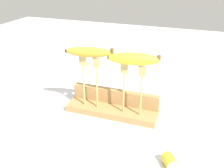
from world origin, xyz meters
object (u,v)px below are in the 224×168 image
fork_stand_left (90,78)px  fork_fallen_near (87,67)px  banana_chunk_near (170,161)px  fork_stand_right (133,85)px  banana_raised_right (134,59)px  banana_raised_left (89,52)px

fork_stand_left → fork_fallen_near: (-0.21, 0.41, -0.14)m
fork_fallen_near → banana_chunk_near: bearing=-48.5°
banana_chunk_near → fork_stand_right: bearing=130.6°
banana_raised_right → banana_chunk_near: banana_raised_right is taller
fork_stand_right → banana_chunk_near: 0.29m
fork_stand_left → banana_raised_right: banana_raised_right is taller
fork_stand_left → banana_chunk_near: (0.33, -0.20, -0.13)m
fork_fallen_near → banana_chunk_near: size_ratio=3.20×
fork_stand_left → banana_chunk_near: size_ratio=3.66×
fork_stand_right → banana_raised_left: (-0.16, -0.00, 0.10)m
fork_stand_left → banana_raised_left: 0.10m
banana_raised_right → banana_chunk_near: size_ratio=3.34×
fork_fallen_near → banana_chunk_near: 0.81m
fork_fallen_near → banana_chunk_near: (0.54, -0.61, 0.01)m
fork_stand_left → fork_fallen_near: 0.48m
fork_stand_left → banana_raised_right: (0.16, -0.00, 0.09)m
banana_raised_right → banana_chunk_near: (0.17, -0.20, -0.22)m
fork_stand_left → fork_stand_right: size_ratio=1.05×
fork_fallen_near → banana_chunk_near: banana_chunk_near is taller
fork_stand_left → banana_raised_right: 0.19m
banana_raised_left → banana_raised_right: 0.16m
fork_stand_right → banana_raised_left: banana_raised_left is taller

